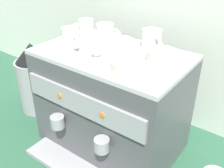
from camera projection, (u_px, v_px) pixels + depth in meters
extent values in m
plane|color=#28563D|center=(112.00, 141.00, 1.24)|extent=(4.00, 4.00, 0.00)
cube|color=silver|center=(156.00, 23.00, 1.25)|extent=(2.80, 0.03, 0.96)
cube|color=#4C4C51|center=(112.00, 102.00, 1.13)|extent=(0.59, 0.37, 0.43)
cube|color=#B7B7BC|center=(112.00, 54.00, 1.02)|extent=(0.59, 0.37, 0.02)
cube|color=#939399|center=(81.00, 104.00, 0.95)|extent=(0.54, 0.01, 0.09)
cylinder|color=orange|center=(59.00, 96.00, 1.00)|extent=(0.02, 0.01, 0.02)
cylinder|color=orange|center=(102.00, 115.00, 0.89)|extent=(0.02, 0.01, 0.02)
cylinder|color=#939399|center=(58.00, 122.00, 1.05)|extent=(0.06, 0.06, 0.05)
cylinder|color=#939399|center=(102.00, 145.00, 0.93)|extent=(0.06, 0.06, 0.05)
cylinder|color=silver|center=(109.00, 45.00, 0.97)|extent=(0.06, 0.06, 0.08)
torus|color=silver|center=(98.00, 47.00, 0.95)|extent=(0.03, 0.06, 0.06)
cylinder|color=silver|center=(151.00, 40.00, 1.03)|extent=(0.08, 0.08, 0.08)
torus|color=silver|center=(158.00, 44.00, 0.99)|extent=(0.06, 0.04, 0.06)
cylinder|color=silver|center=(86.00, 28.00, 1.16)|extent=(0.06, 0.06, 0.08)
torus|color=silver|center=(77.00, 29.00, 1.15)|extent=(0.04, 0.05, 0.05)
cylinder|color=silver|center=(71.00, 38.00, 1.05)|extent=(0.07, 0.07, 0.08)
torus|color=silver|center=(75.00, 41.00, 1.01)|extent=(0.06, 0.04, 0.06)
cylinder|color=silver|center=(105.00, 33.00, 1.10)|extent=(0.07, 0.07, 0.08)
torus|color=silver|center=(115.00, 35.00, 1.08)|extent=(0.06, 0.02, 0.06)
cylinder|color=beige|center=(162.00, 56.00, 0.93)|extent=(0.11, 0.11, 0.04)
cylinder|color=beige|center=(161.00, 61.00, 0.94)|extent=(0.06, 0.06, 0.01)
cylinder|color=beige|center=(128.00, 66.00, 0.87)|extent=(0.12, 0.12, 0.04)
cylinder|color=beige|center=(128.00, 70.00, 0.88)|extent=(0.06, 0.06, 0.01)
cylinder|color=beige|center=(121.00, 44.00, 1.04)|extent=(0.09, 0.09, 0.04)
cylinder|color=beige|center=(121.00, 47.00, 1.05)|extent=(0.05, 0.05, 0.01)
cylinder|color=#939399|center=(36.00, 85.00, 1.41)|extent=(0.19, 0.19, 0.28)
cone|color=black|center=(31.00, 52.00, 1.32)|extent=(0.17, 0.17, 0.10)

